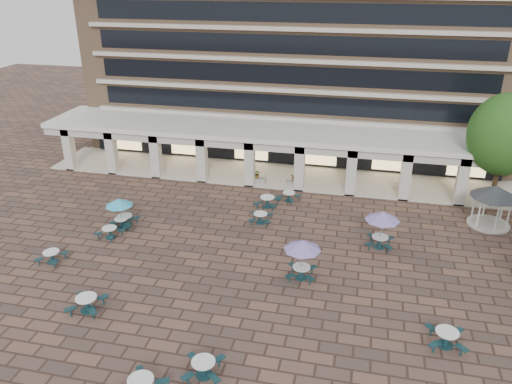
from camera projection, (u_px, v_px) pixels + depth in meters
ground at (237, 265)px, 31.28m from camera, size 120.00×120.00×0.00m
apartment_building at (301, 17)px, 48.74m from camera, size 40.00×15.50×25.20m
retail_arcade at (280, 145)px, 43.20m from camera, size 42.00×6.60×4.40m
picnic_table_0 at (52, 256)px, 31.38m from camera, size 1.74×1.74×0.76m
picnic_table_1 at (204, 367)px, 22.59m from camera, size 2.02×2.02×0.83m
picnic_table_4 at (119, 203)px, 34.99m from camera, size 1.94×1.94×2.25m
picnic_table_5 at (87, 303)px, 26.90m from camera, size 2.02×2.02×0.86m
picnic_table_6 at (302, 246)px, 29.03m from camera, size 2.23×2.23×2.58m
picnic_table_7 at (446, 337)px, 24.39m from camera, size 1.94×1.94×0.85m
picnic_table_8 at (110, 232)px, 34.26m from camera, size 1.94×1.94×0.75m
picnic_table_9 at (261, 217)px, 36.24m from camera, size 1.77×1.77×0.76m
picnic_table_10 at (267, 201)px, 38.65m from camera, size 2.04×2.04×0.85m
picnic_table_11 at (382, 217)px, 32.31m from camera, size 2.28×2.28×2.63m
picnic_table_12 at (125, 220)px, 35.85m from camera, size 1.89×1.89×0.80m
picnic_table_13 at (289, 196)px, 39.65m from camera, size 2.01×2.01×0.74m
gazebo at (494, 196)px, 35.18m from camera, size 3.28×3.28×3.06m
tree_east_c at (505, 135)px, 36.57m from camera, size 5.35×5.35×8.91m
planter_left at (257, 178)px, 42.86m from camera, size 1.50×0.71×1.25m
planter_right at (295, 181)px, 42.18m from camera, size 1.50×0.69×1.32m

